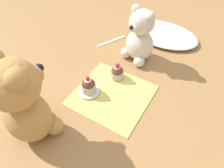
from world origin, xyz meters
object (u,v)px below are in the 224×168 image
Objects in this scene: saucer_plate at (89,91)px; cupcake_near_tan_bear at (88,86)px; teddy_bear_tan at (23,102)px; teaspoon at (111,41)px; teddy_bear_cream at (140,37)px; cupcake_near_cream_bear at (117,72)px.

saucer_plate is 0.03m from cupcake_near_tan_bear.
teddy_bear_tan reaches higher than saucer_plate.
teddy_bear_tan is at bearing 30.96° from teaspoon.
teddy_bear_cream reaches higher than cupcake_near_cream_bear.
teddy_bear_tan reaches higher than teaspoon.
teddy_bear_cream is 0.76× the size of teddy_bear_tan.
saucer_plate is at bearing -86.26° from teddy_bear_cream.
teddy_bear_cream reaches higher than teaspoon.
cupcake_near_cream_bear is 0.95× the size of cupcake_near_tan_bear.
teaspoon is (-0.14, 0.04, -0.09)m from teddy_bear_cream.
teaspoon is (-0.04, 0.48, -0.13)m from teddy_bear_tan.
saucer_plate is 0.53× the size of teaspoon.
cupcake_near_cream_bear is 0.46× the size of teaspoon.
teddy_bear_tan reaches higher than teddy_bear_cream.
saucer_plate is (-0.06, -0.24, -0.09)m from teddy_bear_cream.
teddy_bear_tan is at bearing -103.71° from cupcake_near_tan_bear.
cupcake_near_cream_bear is at bearing 67.12° from saucer_plate.
saucer_plate is (-0.05, -0.11, -0.02)m from cupcake_near_cream_bear.
teddy_bear_tan is 2.03× the size of teaspoon.
teaspoon is (-0.08, 0.28, -0.01)m from saucer_plate.
teddy_bear_cream is 0.46m from teddy_bear_tan.
teaspoon is at bearing -75.24° from teddy_bear_tan.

